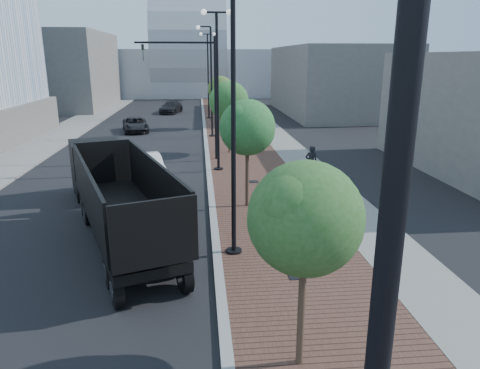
{
  "coord_description": "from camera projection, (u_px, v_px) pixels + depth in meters",
  "views": [
    {
      "loc": [
        -0.5,
        -4.32,
        6.7
      ],
      "look_at": [
        1.0,
        12.0,
        2.0
      ],
      "focal_mm": 33.22,
      "sensor_mm": 36.0,
      "label": 1
    }
  ],
  "objects": [
    {
      "name": "pedestrian",
      "position": [
        311.0,
        162.0,
        25.27
      ],
      "size": [
        0.72,
        0.49,
        1.92
      ],
      "primitive_type": "imported",
      "rotation": [
        0.0,
        0.0,
        3.1
      ],
      "color": "black",
      "rests_on": "ground"
    },
    {
      "name": "curb",
      "position": [
        204.0,
        126.0,
        44.29
      ],
      "size": [
        0.3,
        140.0,
        0.14
      ],
      "primitive_type": "cube",
      "color": "gray",
      "rests_on": "ground"
    },
    {
      "name": "streetlight_2",
      "position": [
        217.0,
        91.0,
        25.81
      ],
      "size": [
        1.72,
        0.56,
        9.28
      ],
      "color": "black",
      "rests_on": "ground"
    },
    {
      "name": "utility_cover_1",
      "position": [
        296.0,
        276.0,
        13.86
      ],
      "size": [
        0.5,
        0.5,
        0.02
      ],
      "primitive_type": "cube",
      "color": "black",
      "rests_on": "sidewalk"
    },
    {
      "name": "streetlight_3",
      "position": [
        210.0,
        86.0,
        37.42
      ],
      "size": [
        1.44,
        0.56,
        9.21
      ],
      "color": "black",
      "rests_on": "ground"
    },
    {
      "name": "dark_car_far",
      "position": [
        171.0,
        107.0,
        55.33
      ],
      "size": [
        3.08,
        5.26,
        1.43
      ],
      "primitive_type": "imported",
      "rotation": [
        0.0,
        0.0,
        -0.23
      ],
      "color": "black",
      "rests_on": "ground"
    },
    {
      "name": "traffic_mast",
      "position": [
        201.0,
        85.0,
        28.56
      ],
      "size": [
        5.09,
        0.2,
        8.0
      ],
      "color": "black",
      "rests_on": "ground"
    },
    {
      "name": "white_sedan",
      "position": [
        147.0,
        167.0,
        25.1
      ],
      "size": [
        2.71,
        4.65,
        1.45
      ],
      "primitive_type": "imported",
      "rotation": [
        0.0,
        0.0,
        0.29
      ],
      "color": "silver",
      "rests_on": "ground"
    },
    {
      "name": "tree_1",
      "position": [
        248.0,
        128.0,
        19.52
      ],
      "size": [
        2.51,
        2.48,
        4.98
      ],
      "color": "#382619",
      "rests_on": "ground"
    },
    {
      "name": "dark_car_mid",
      "position": [
        135.0,
        125.0,
        41.43
      ],
      "size": [
        3.08,
        5.07,
        1.31
      ],
      "primitive_type": "imported",
      "rotation": [
        0.0,
        0.0,
        0.2
      ],
      "color": "black",
      "rests_on": "ground"
    },
    {
      "name": "tree_0",
      "position": [
        307.0,
        219.0,
        9.05
      ],
      "size": [
        2.44,
        2.39,
        4.75
      ],
      "color": "#382619",
      "rests_on": "ground"
    },
    {
      "name": "streetlight_1",
      "position": [
        230.0,
        133.0,
        14.44
      ],
      "size": [
        1.44,
        0.56,
        9.21
      ],
      "color": "black",
      "rests_on": "ground"
    },
    {
      "name": "tree_3",
      "position": [
        221.0,
        89.0,
        42.48
      ],
      "size": [
        2.49,
        2.46,
        5.03
      ],
      "color": "#382619",
      "rests_on": "ground"
    },
    {
      "name": "west_sidewalk",
      "position": [
        71.0,
        128.0,
        43.16
      ],
      "size": [
        4.0,
        140.0,
        0.12
      ],
      "primitive_type": "cube",
      "color": "slate",
      "rests_on": "ground"
    },
    {
      "name": "streetlight_4",
      "position": [
        208.0,
        75.0,
        48.78
      ],
      "size": [
        1.72,
        0.56,
        9.28
      ],
      "color": "black",
      "rests_on": "ground"
    },
    {
      "name": "streetlight_0",
      "position": [
        378.0,
        364.0,
        2.84
      ],
      "size": [
        1.72,
        0.56,
        9.28
      ],
      "color": "black",
      "rests_on": "ground"
    },
    {
      "name": "convention_center",
      "position": [
        190.0,
        61.0,
        85.55
      ],
      "size": [
        50.0,
        30.0,
        50.0
      ],
      "color": "#A2A6AC",
      "rests_on": "ground"
    },
    {
      "name": "tree_2",
      "position": [
        230.0,
        101.0,
        31.0
      ],
      "size": [
        2.78,
        2.78,
        5.15
      ],
      "color": "#382619",
      "rests_on": "ground"
    },
    {
      "name": "utility_cover_2",
      "position": [
        254.0,
        182.0,
        24.39
      ],
      "size": [
        0.5,
        0.5,
        0.02
      ],
      "primitive_type": "cube",
      "color": "black",
      "rests_on": "sidewalk"
    },
    {
      "name": "commercial_block_nw",
      "position": [
        54.0,
        70.0,
        60.32
      ],
      "size": [
        14.0,
        20.0,
        10.0
      ],
      "primitive_type": "cube",
      "color": "#635F59",
      "rests_on": "ground"
    },
    {
      "name": "commercial_block_ne",
      "position": [
        334.0,
        80.0,
        54.19
      ],
      "size": [
        12.0,
        22.0,
        8.0
      ],
      "primitive_type": "cube",
      "color": "#5E5A55",
      "rests_on": "ground"
    },
    {
      "name": "dump_truck",
      "position": [
        108.0,
        187.0,
        18.97
      ],
      "size": [
        6.57,
        13.33,
        3.21
      ],
      "rotation": [
        0.0,
        0.0,
        0.34
      ],
      "color": "black",
      "rests_on": "ground"
    },
    {
      "name": "sidewalk",
      "position": [
        239.0,
        126.0,
        44.6
      ],
      "size": [
        7.0,
        140.0,
        0.12
      ],
      "primitive_type": "cube",
      "color": "#4C2D23",
      "rests_on": "ground"
    },
    {
      "name": "concrete_strip",
      "position": [
        266.0,
        126.0,
        44.84
      ],
      "size": [
        2.4,
        140.0,
        0.13
      ],
      "primitive_type": "cube",
      "color": "slate",
      "rests_on": "ground"
    }
  ]
}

